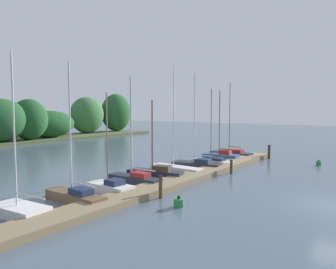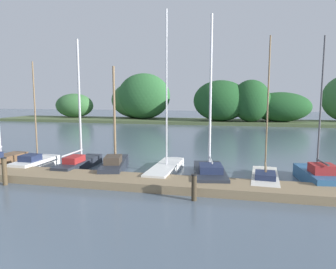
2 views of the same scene
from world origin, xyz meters
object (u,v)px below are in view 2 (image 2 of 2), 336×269
object	(u,v)px
sailboat_5	(115,164)
sailboat_8	(265,177)
sailboat_6	(166,167)
mooring_piling_1	(5,171)
mooring_piling_2	(194,187)
sailboat_7	(210,171)
sailboat_3	(36,162)
sailboat_4	(80,161)
sailboat_9	(318,175)

from	to	relation	value
sailboat_5	sailboat_8	distance (m)	7.39
sailboat_5	sailboat_6	size ratio (longest dim) A/B	0.67
sailboat_6	mooring_piling_1	distance (m)	7.32
mooring_piling_2	sailboat_5	bearing A→B (deg)	142.44
sailboat_7	mooring_piling_1	world-z (taller)	sailboat_7
sailboat_3	mooring_piling_1	world-z (taller)	sailboat_3
sailboat_3	sailboat_5	world-z (taller)	sailboat_3
sailboat_6	sailboat_4	bearing A→B (deg)	92.56
sailboat_3	sailboat_6	bearing A→B (deg)	-84.61
sailboat_4	sailboat_8	distance (m)	9.43
sailboat_4	sailboat_3	bearing A→B (deg)	97.50
sailboat_4	sailboat_9	bearing A→B (deg)	-91.46
sailboat_6	sailboat_7	bearing A→B (deg)	-102.80
sailboat_7	sailboat_4	bearing A→B (deg)	76.33
sailboat_7	sailboat_9	distance (m)	4.76
mooring_piling_2	sailboat_6	bearing A→B (deg)	117.45
sailboat_5	sailboat_7	size ratio (longest dim) A/B	0.71
sailboat_4	sailboat_6	size ratio (longest dim) A/B	0.85
sailboat_8	mooring_piling_1	bearing A→B (deg)	108.68
sailboat_9	sailboat_8	bearing A→B (deg)	92.38
sailboat_8	sailboat_9	bearing A→B (deg)	-76.37
sailboat_7	sailboat_9	xyz separation A→B (m)	(4.75, 0.27, -0.00)
sailboat_7	mooring_piling_1	xyz separation A→B (m)	(-8.62, -3.00, 0.22)
sailboat_5	sailboat_6	xyz separation A→B (m)	(2.67, 0.19, -0.08)
sailboat_8	mooring_piling_2	world-z (taller)	sailboat_8
sailboat_3	sailboat_7	size ratio (longest dim) A/B	0.75
mooring_piling_1	sailboat_6	bearing A→B (deg)	29.13
sailboat_5	mooring_piling_1	size ratio (longest dim) A/B	4.43
sailboat_3	sailboat_8	distance (m)	11.84
mooring_piling_2	sailboat_8	bearing A→B (deg)	47.88
sailboat_5	mooring_piling_1	bearing A→B (deg)	118.14
sailboat_8	mooring_piling_1	world-z (taller)	sailboat_8
sailboat_7	mooring_piling_1	distance (m)	9.12
mooring_piling_1	sailboat_7	bearing A→B (deg)	19.18
sailboat_4	mooring_piling_1	bearing A→B (deg)	153.65
sailboat_4	mooring_piling_2	world-z (taller)	sailboat_4
sailboat_5	sailboat_6	bearing A→B (deg)	-99.85
sailboat_4	mooring_piling_1	size ratio (longest dim) A/B	5.60
sailboat_3	sailboat_4	world-z (taller)	sailboat_4
sailboat_3	sailboat_6	world-z (taller)	sailboat_6
mooring_piling_2	mooring_piling_1	bearing A→B (deg)	178.80
sailboat_6	mooring_piling_1	bearing A→B (deg)	120.52
sailboat_5	sailboat_9	bearing A→B (deg)	-104.60
sailboat_7	mooring_piling_2	world-z (taller)	sailboat_7
sailboat_6	sailboat_8	distance (m)	4.76
sailboat_7	sailboat_9	size ratio (longest dim) A/B	1.17
sailboat_3	sailboat_7	bearing A→B (deg)	-88.89
sailboat_3	sailboat_8	xyz separation A→B (m)	(11.83, -0.24, -0.06)
sailboat_9	mooring_piling_1	size ratio (longest dim) A/B	5.30
sailboat_6	mooring_piling_2	world-z (taller)	sailboat_6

